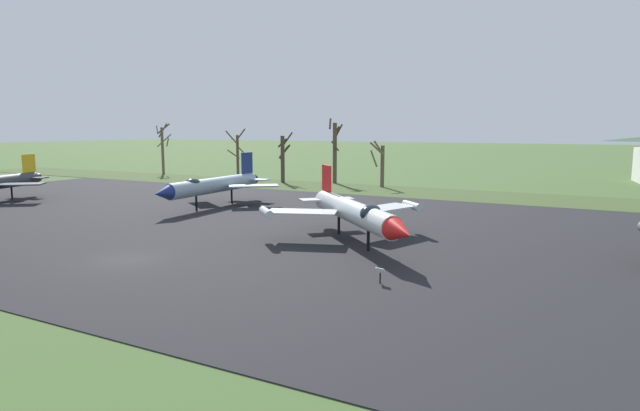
{
  "coord_description": "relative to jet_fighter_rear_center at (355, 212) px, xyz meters",
  "views": [
    {
      "loc": [
        25.73,
        -22.5,
        8.04
      ],
      "look_at": [
        5.75,
        14.73,
        1.96
      ],
      "focal_mm": 29.8,
      "sensor_mm": 36.0,
      "label": 1
    }
  ],
  "objects": [
    {
      "name": "info_placard_rear_center",
      "position": [
        5.32,
        -8.43,
        -1.73
      ],
      "size": [
        0.54,
        0.28,
        0.89
      ],
      "color": "black",
      "rests_on": "ground"
    },
    {
      "name": "bare_tree_far_left",
      "position": [
        -55.1,
        37.6,
        2.72
      ],
      "size": [
        3.24,
        3.06,
        9.15
      ],
      "color": "brown",
      "rests_on": "ground"
    },
    {
      "name": "grass_verge_strip",
      "position": [
        -10.45,
        31.57,
        -2.25
      ],
      "size": [
        160.36,
        12.0,
        0.06
      ],
      "primitive_type": "cube",
      "color": "#3C4F27",
      "rests_on": "ground"
    },
    {
      "name": "asphalt_apron",
      "position": [
        -10.45,
        2.63,
        -2.25
      ],
      "size": [
        100.36,
        45.87,
        0.05
      ],
      "primitive_type": "cube",
      "color": "black",
      "rests_on": "ground"
    },
    {
      "name": "jet_fighter_rear_left",
      "position": [
        -20.4,
        9.3,
        0.04
      ],
      "size": [
        12.09,
        16.37,
        5.44
      ],
      "color": "#8EA3B2",
      "rests_on": "ground"
    },
    {
      "name": "bare_tree_center",
      "position": [
        -27.53,
        34.37,
        1.65
      ],
      "size": [
        2.48,
        1.66,
        7.63
      ],
      "color": "#42382D",
      "rests_on": "ground"
    },
    {
      "name": "bare_tree_far_right",
      "position": [
        -12.07,
        35.2,
        1.13
      ],
      "size": [
        2.78,
        2.19,
        6.48
      ],
      "color": "brown",
      "rests_on": "ground"
    },
    {
      "name": "jet_fighter_rear_center",
      "position": [
        0.0,
        0.0,
        0.0
      ],
      "size": [
        13.68,
        13.64,
        5.16
      ],
      "color": "silver",
      "rests_on": "ground"
    },
    {
      "name": "bare_tree_right_of_center",
      "position": [
        -20.22,
        37.17,
        2.73
      ],
      "size": [
        2.04,
        2.04,
        9.67
      ],
      "color": "brown",
      "rests_on": "ground"
    },
    {
      "name": "ground_plane",
      "position": [
        -10.45,
        -11.13,
        -2.28
      ],
      "size": [
        600.0,
        600.0,
        0.0
      ],
      "primitive_type": "plane",
      "color": "#425B2D"
    },
    {
      "name": "bare_tree_left_of_center",
      "position": [
        -38.61,
        37.72,
        1.86
      ],
      "size": [
        2.85,
        2.71,
        8.2
      ],
      "color": "brown",
      "rests_on": "ground"
    }
  ]
}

